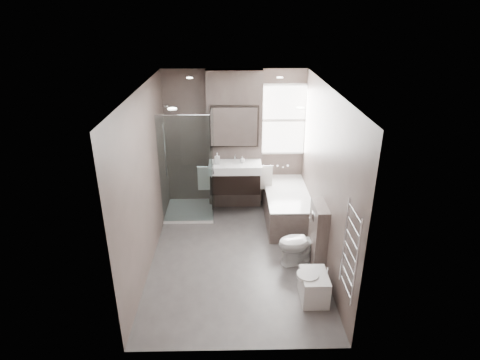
{
  "coord_description": "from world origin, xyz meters",
  "views": [
    {
      "loc": [
        -0.05,
        -5.32,
        3.63
      ],
      "look_at": [
        0.06,
        0.15,
        1.23
      ],
      "focal_mm": 30.0,
      "sensor_mm": 36.0,
      "label": 1
    }
  ],
  "objects_px": {
    "bidet": "(313,286)",
    "bathtub": "(287,205)",
    "toilet": "(301,243)",
    "vanity": "(235,176)"
  },
  "relations": [
    {
      "from": "bathtub",
      "to": "vanity",
      "type": "bearing_deg",
      "value": 160.63
    },
    {
      "from": "vanity",
      "to": "bathtub",
      "type": "bearing_deg",
      "value": -19.37
    },
    {
      "from": "vanity",
      "to": "bidet",
      "type": "xyz_separation_m",
      "value": [
        1.01,
        -2.46,
        -0.54
      ]
    },
    {
      "from": "vanity",
      "to": "toilet",
      "type": "bearing_deg",
      "value": -59.25
    },
    {
      "from": "toilet",
      "to": "bathtub",
      "type": "bearing_deg",
      "value": 170.83
    },
    {
      "from": "vanity",
      "to": "toilet",
      "type": "distance_m",
      "value": 1.94
    },
    {
      "from": "toilet",
      "to": "bidet",
      "type": "distance_m",
      "value": 0.85
    },
    {
      "from": "vanity",
      "to": "bathtub",
      "type": "height_order",
      "value": "vanity"
    },
    {
      "from": "bathtub",
      "to": "toilet",
      "type": "height_order",
      "value": "toilet"
    },
    {
      "from": "bidet",
      "to": "bathtub",
      "type": "bearing_deg",
      "value": 92.4
    }
  ]
}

